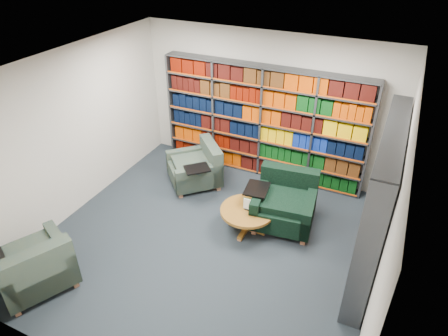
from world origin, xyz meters
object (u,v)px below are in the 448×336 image
at_px(chair_teal_left, 199,168).
at_px(chair_teal_front, 35,269).
at_px(chair_green_right, 285,203).
at_px(coffee_table, 247,214).

relative_size(chair_teal_left, chair_teal_front, 1.00).
distance_m(chair_teal_left, chair_green_right, 1.92).
xyz_separation_m(chair_teal_left, chair_green_right, (1.87, -0.41, 0.03)).
distance_m(chair_teal_front, coffee_table, 3.21).
bearing_deg(chair_teal_left, chair_green_right, -12.34).
xyz_separation_m(chair_teal_left, chair_teal_front, (-0.78, -3.28, 0.02)).
height_order(chair_green_right, coffee_table, chair_green_right).
height_order(chair_teal_left, chair_green_right, chair_green_right).
relative_size(chair_teal_left, chair_green_right, 1.05).
distance_m(chair_teal_left, chair_teal_front, 3.37).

